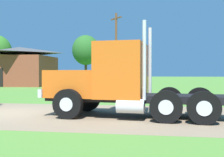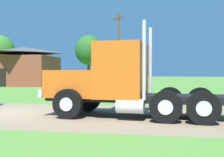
# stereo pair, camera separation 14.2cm
# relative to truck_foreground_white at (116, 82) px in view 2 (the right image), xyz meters

# --- Properties ---
(ground_plane) EXTENTS (200.00, 200.00, 0.00)m
(ground_plane) POSITION_rel_truck_foreground_white_xyz_m (-4.77, 0.15, -1.37)
(ground_plane) COLOR #578C35
(dirt_track) EXTENTS (120.00, 6.98, 0.01)m
(dirt_track) POSITION_rel_truck_foreground_white_xyz_m (-4.77, 0.15, -1.37)
(dirt_track) COLOR #8D765B
(dirt_track) RESTS_ON ground_plane
(truck_foreground_white) EXTENTS (7.31, 3.10, 3.64)m
(truck_foreground_white) POSITION_rel_truck_foreground_white_xyz_m (0.00, 0.00, 0.00)
(truck_foreground_white) COLOR black
(truck_foreground_white) RESTS_ON ground_plane
(shed_building) EXTENTS (8.93, 8.43, 5.03)m
(shed_building) POSITION_rel_truck_foreground_white_xyz_m (-16.24, 23.75, 1.05)
(shed_building) COLOR brown
(shed_building) RESTS_ON ground_plane
(utility_pole_near) EXTENTS (1.53, 1.76, 8.67)m
(utility_pole_near) POSITION_rel_truck_foreground_white_xyz_m (-3.21, 22.10, 3.22)
(utility_pole_near) COLOR brown
(utility_pole_near) RESTS_ON ground_plane
(tree_left) EXTENTS (4.35, 4.35, 7.34)m
(tree_left) POSITION_rel_truck_foreground_white_xyz_m (-22.43, 28.80, 3.55)
(tree_left) COLOR #513823
(tree_left) RESTS_ON ground_plane
(tree_mid) EXTENTS (4.58, 4.58, 7.97)m
(tree_mid) POSITION_rel_truck_foreground_white_xyz_m (-10.37, 35.75, 4.06)
(tree_mid) COLOR #513823
(tree_mid) RESTS_ON ground_plane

